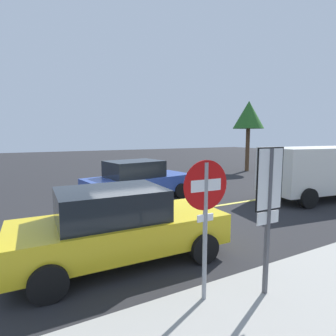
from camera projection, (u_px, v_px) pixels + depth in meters
name	position (u px, v px, depth m)	size (l,w,h in m)	color
ground_plane	(137.00, 218.00, 8.81)	(80.00, 80.00, 0.00)	#262628
sidewalk_curb	(286.00, 322.00, 3.81)	(40.00, 2.50, 0.15)	#9E9B93
lane_marking_centre	(211.00, 207.00, 10.22)	(28.00, 0.16, 0.01)	#E0D14C
stop_sign	(205.00, 209.00, 4.07)	(0.76, 0.07, 2.34)	gray
speed_limit_sign	(269.00, 196.00, 4.21)	(0.54, 0.06, 2.52)	#4C4C51
white_van	(321.00, 169.00, 11.42)	(5.43, 2.83, 2.20)	silver
car_blue_crossing	(138.00, 180.00, 11.35)	(4.78, 2.60, 1.65)	#2D479E
car_yellow_near_curb	(119.00, 225.00, 5.74)	(4.49, 2.08, 1.60)	gold
tree_left_verge	(249.00, 116.00, 20.06)	(2.28, 2.28, 5.22)	#513823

